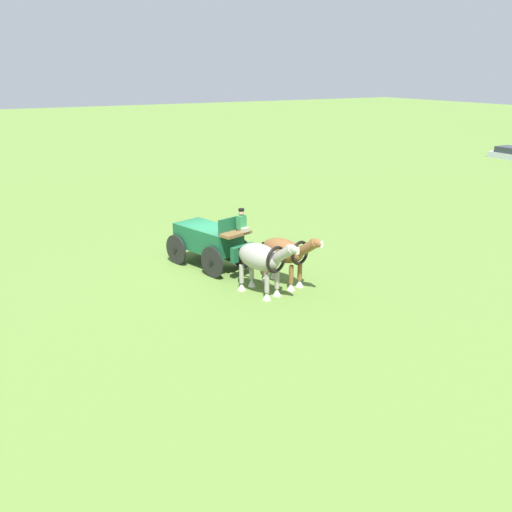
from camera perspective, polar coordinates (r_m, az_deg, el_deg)
ground_plane at (r=24.13m, az=-4.85°, el=-1.00°), size 220.00×220.00×0.00m
show_wagon at (r=23.65m, az=-4.69°, el=1.67°), size 5.95×2.63×2.77m
draft_horse_near at (r=21.53m, az=3.02°, el=0.36°), size 2.94×1.41×2.21m
draft_horse_off at (r=20.62m, az=0.58°, el=-0.31°), size 2.92×1.46×2.26m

